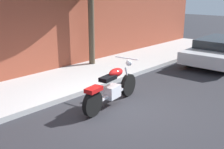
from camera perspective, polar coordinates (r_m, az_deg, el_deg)
ground_plane at (r=7.00m, az=1.27°, el=-7.07°), size 60.00×60.00×0.00m
sidewalk at (r=8.79m, az=-11.66°, el=-1.92°), size 20.78×2.46×0.14m
motorcycle at (r=7.08m, az=-0.05°, el=-2.81°), size 2.24×0.71×1.13m
parked_car_silver at (r=12.23m, az=21.76°, el=4.76°), size 4.51×1.93×1.03m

